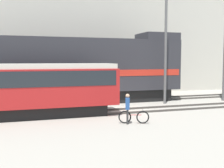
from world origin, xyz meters
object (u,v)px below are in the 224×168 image
object	(u,v)px
streetcar	(20,87)
person	(128,106)
utility_pole_left	(165,53)
freight_locomotive	(71,70)
bicycle	(134,117)

from	to	relation	value
streetcar	person	world-z (taller)	streetcar
streetcar	utility_pole_left	xyz separation A→B (m)	(10.90, 2.41, 2.19)
streetcar	person	xyz separation A→B (m)	(5.50, -3.41, -0.85)
freight_locomotive	person	xyz separation A→B (m)	(1.61, -8.24, -1.69)
bicycle	utility_pole_left	world-z (taller)	utility_pole_left
freight_locomotive	utility_pole_left	bearing A→B (deg)	-19.00
person	bicycle	bearing A→B (deg)	1.71
person	utility_pole_left	world-z (taller)	utility_pole_left
freight_locomotive	bicycle	xyz separation A→B (m)	(1.98, -8.23, -2.33)
freight_locomotive	bicycle	world-z (taller)	freight_locomotive
streetcar	freight_locomotive	bearing A→B (deg)	51.14
streetcar	bicycle	distance (m)	6.94
bicycle	person	world-z (taller)	person
streetcar	utility_pole_left	world-z (taller)	utility_pole_left
streetcar	bicycle	bearing A→B (deg)	-30.08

